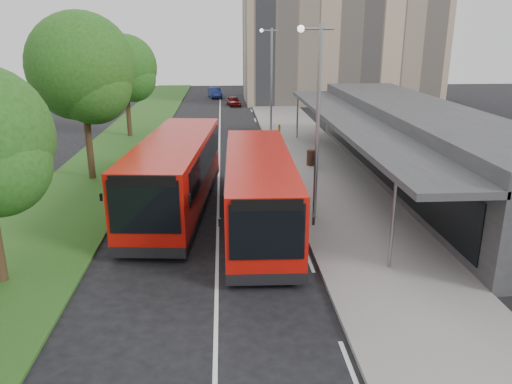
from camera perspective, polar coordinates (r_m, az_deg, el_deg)
ground at (r=19.80m, az=-4.41°, el=-5.52°), size 120.00×120.00×0.00m
pavement at (r=39.38m, az=4.62°, el=6.40°), size 5.00×80.00×0.15m
grass_verge at (r=39.66m, az=-14.42°, el=5.94°), size 5.00×80.00×0.10m
lane_centre_line at (r=34.10m, az=-4.23°, el=4.50°), size 0.12×70.00×0.01m
kerb_dashes at (r=38.12m, az=0.79°, el=5.97°), size 0.12×56.00×0.01m
office_block at (r=61.74m, az=9.53°, el=18.66°), size 22.00×12.00×18.00m
station_building at (r=28.82m, az=17.84°, el=5.37°), size 7.70×26.00×4.00m
tree_mid at (r=28.29m, az=-19.28°, el=12.68°), size 5.56×5.56×8.94m
tree_far at (r=40.02m, az=-14.73°, el=13.19°), size 4.82×4.82×7.75m
lamp_post_near at (r=20.78m, az=6.88°, el=9.08°), size 1.44×0.28×8.00m
lamp_post_far at (r=40.49m, az=1.65°, el=13.39°), size 1.44×0.28×8.00m
bus_main at (r=20.48m, az=0.32°, el=0.08°), size 3.08×11.02×3.10m
bus_second at (r=22.91m, az=-9.18°, el=2.02°), size 4.02×11.79×3.28m
litter_bin at (r=30.30m, az=6.29°, el=3.92°), size 0.55×0.55×0.91m
bollard at (r=37.93m, az=2.68°, el=6.93°), size 0.20×0.20×1.06m
car_near at (r=56.37m, az=-2.58°, el=10.34°), size 1.73×3.22×1.04m
car_far at (r=63.67m, az=-4.72°, el=11.26°), size 1.93×4.01×1.27m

